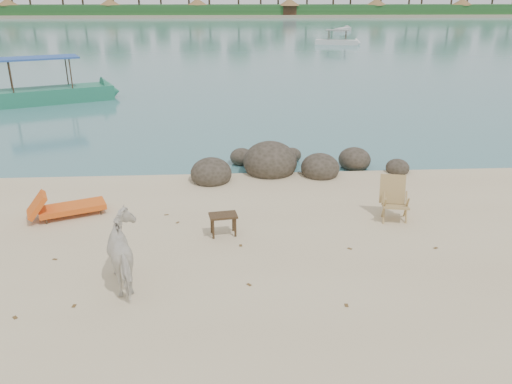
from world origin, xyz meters
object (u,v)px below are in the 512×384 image
(lounge_chair, at_px, (72,205))
(deck_chair, at_px, (396,201))
(cow, at_px, (127,254))
(side_table, at_px, (223,226))
(boulders, at_px, (281,165))
(boat_near, at_px, (39,65))

(lounge_chair, bearing_deg, deck_chair, -27.96)
(cow, relative_size, side_table, 2.49)
(boulders, xyz_separation_m, side_table, (-1.68, -4.08, 0.01))
(boulders, xyz_separation_m, lounge_chair, (-5.18, -2.83, 0.05))
(boulders, height_order, deck_chair, deck_chair)
(cow, xyz_separation_m, side_table, (1.66, 1.83, -0.38))
(side_table, bearing_deg, lounge_chair, 151.75)
(boulders, distance_m, lounge_chair, 5.90)
(boulders, distance_m, boat_near, 15.39)
(side_table, distance_m, deck_chair, 3.93)
(boulders, height_order, side_table, boulders)
(cow, relative_size, lounge_chair, 0.79)
(lounge_chair, bearing_deg, cow, -81.46)
(deck_chair, xyz_separation_m, boat_near, (-12.64, 14.75, 1.28))
(lounge_chair, relative_size, deck_chair, 1.89)
(deck_chair, distance_m, boat_near, 19.47)
(boulders, distance_m, side_table, 4.41)
(side_table, height_order, boat_near, boat_near)
(side_table, relative_size, lounge_chair, 0.32)
(cow, height_order, side_table, cow)
(cow, height_order, deck_chair, cow)
(side_table, distance_m, lounge_chair, 3.72)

